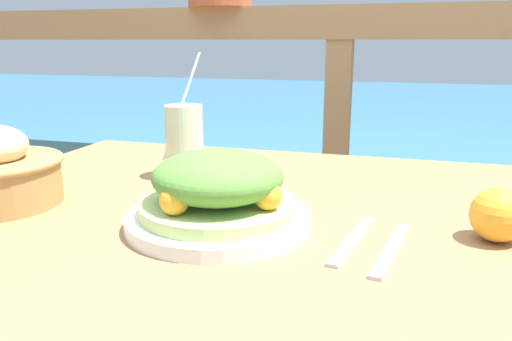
% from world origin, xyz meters
% --- Properties ---
extents(patio_table, '(1.18, 0.92, 0.72)m').
position_xyz_m(patio_table, '(0.00, 0.00, 0.64)').
color(patio_table, '#997047').
rests_on(patio_table, ground_plane).
extents(railing_fence, '(2.80, 0.08, 1.08)m').
position_xyz_m(railing_fence, '(0.00, 0.73, 0.81)').
color(railing_fence, '#937551').
rests_on(railing_fence, ground_plane).
extents(sea_backdrop, '(12.00, 4.00, 0.53)m').
position_xyz_m(sea_backdrop, '(0.00, 3.23, 0.27)').
color(sea_backdrop, teal).
rests_on(sea_backdrop, ground_plane).
extents(salad_plate, '(0.27, 0.27, 0.11)m').
position_xyz_m(salad_plate, '(-0.07, -0.06, 0.77)').
color(salad_plate, white).
rests_on(salad_plate, patio_table).
extents(drink_glass, '(0.08, 0.08, 0.24)m').
position_xyz_m(drink_glass, '(-0.22, 0.17, 0.79)').
color(drink_glass, beige).
rests_on(drink_glass, patio_table).
extents(fork, '(0.05, 0.18, 0.00)m').
position_xyz_m(fork, '(0.13, -0.07, 0.73)').
color(fork, silver).
rests_on(fork, patio_table).
extents(knife, '(0.05, 0.18, 0.00)m').
position_xyz_m(knife, '(0.18, -0.09, 0.73)').
color(knife, silver).
rests_on(knife, patio_table).
extents(orange_near_basket, '(0.07, 0.07, 0.07)m').
position_xyz_m(orange_near_basket, '(0.31, -0.01, 0.76)').
color(orange_near_basket, '#F9A328').
rests_on(orange_near_basket, patio_table).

